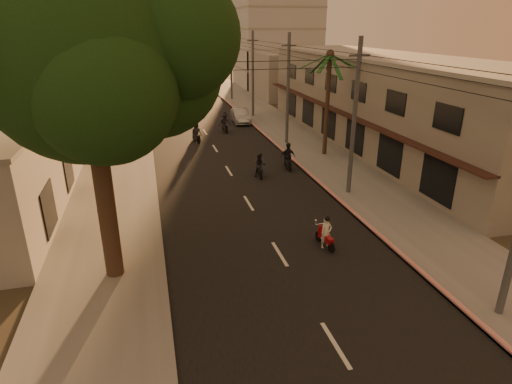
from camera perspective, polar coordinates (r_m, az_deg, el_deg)
The scene contains 19 objects.
ground at distance 17.67m, azimuth 5.13°, elevation -11.36°, with size 160.00×160.00×0.00m, color #383023.
road at distance 35.64m, azimuth -5.48°, elevation 5.80°, with size 10.00×140.00×0.02m, color black.
sidewalk_right at distance 37.45m, azimuth 5.99°, elevation 6.63°, with size 5.00×140.00×0.12m, color slate.
sidewalk_left at distance 35.33m, azimuth -17.62°, elevation 4.83°, with size 5.00×140.00×0.12m, color slate.
curb_stripe at distance 32.13m, azimuth 4.99°, elevation 4.24°, with size 0.20×60.00×0.20m, color red.
shophouse_row at distance 37.69m, azimuth 16.73°, elevation 11.54°, with size 8.80×34.20×7.30m.
left_building at distance 30.12m, azimuth -31.00°, elevation 5.01°, with size 8.20×24.20×5.20m.
broadleaf_tree at distance 16.20m, azimuth -20.29°, elevation 16.40°, with size 9.60×8.70×12.10m.
palm_tree at distance 32.80m, azimuth 9.82°, elevation 16.94°, with size 5.00×5.00×8.20m.
utility_poles at distance 35.93m, azimuth 4.36°, elevation 16.55°, with size 1.20×48.26×9.00m.
filler_right at distance 62.33m, azimuth 3.82°, elevation 15.34°, with size 8.00×14.00×6.00m, color gray.
filler_left_near at distance 49.31m, azimuth -24.93°, elevation 10.91°, with size 8.00×14.00×4.40m, color gray.
filler_left_far at distance 66.82m, azimuth -22.61°, elevation 14.66°, with size 8.00×14.00×7.00m, color gray.
scooter_red at distance 19.75m, azimuth 9.31°, elevation -5.47°, with size 0.70×1.62×1.59m.
scooter_mid_a at distance 28.54m, azimuth 0.52°, elevation 3.49°, with size 0.91×1.70×1.67m.
scooter_mid_b at distance 30.23m, azimuth 4.27°, elevation 4.65°, with size 1.14×1.93×1.90m.
scooter_far_a at distance 37.68m, azimuth -7.96°, elevation 7.81°, with size 1.07×1.81×1.80m.
scooter_far_b at distance 41.06m, azimuth -4.20°, elevation 9.19°, with size 1.27×1.99×1.96m.
parked_car at distance 45.11m, azimuth -2.08°, elevation 10.12°, with size 1.75×4.44×1.44m, color #9A9CA1.
Camera 1 is at (-5.15, -13.95, 9.54)m, focal length 30.00 mm.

